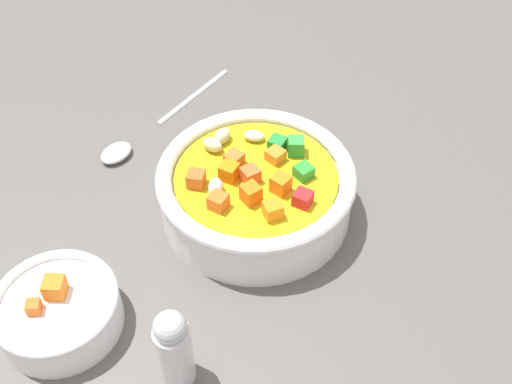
{
  "coord_description": "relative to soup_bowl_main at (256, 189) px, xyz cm",
  "views": [
    {
      "loc": [
        -25.46,
        30.02,
        43.81
      ],
      "look_at": [
        0.0,
        0.0,
        2.57
      ],
      "focal_mm": 43.43,
      "sensor_mm": 36.0,
      "label": 1
    }
  ],
  "objects": [
    {
      "name": "soup_bowl_main",
      "position": [
        0.0,
        0.0,
        0.0
      ],
      "size": [
        18.09,
        18.09,
        6.34
      ],
      "color": "white",
      "rests_on": "ground_plane"
    },
    {
      "name": "side_bowl_small",
      "position": [
        3.99,
        19.55,
        -1.08
      ],
      "size": [
        9.99,
        9.99,
        4.63
      ],
      "color": "white",
      "rests_on": "ground_plane"
    },
    {
      "name": "ground_plane",
      "position": [
        -0.01,
        -0.01,
        -3.98
      ],
      "size": [
        140.0,
        140.0,
        2.0
      ],
      "primitive_type": "cube",
      "color": "#565451"
    },
    {
      "name": "pepper_shaker",
      "position": [
        -6.38,
        16.64,
        0.98
      ],
      "size": [
        2.7,
        2.7,
        7.96
      ],
      "color": "silver",
      "rests_on": "ground_plane"
    },
    {
      "name": "spoon",
      "position": [
        16.16,
        -0.52,
        -2.51
      ],
      "size": [
        3.19,
        20.27,
        1.1
      ],
      "rotation": [
        0.0,
        0.0,
        7.93
      ],
      "color": "silver",
      "rests_on": "ground_plane"
    }
  ]
}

